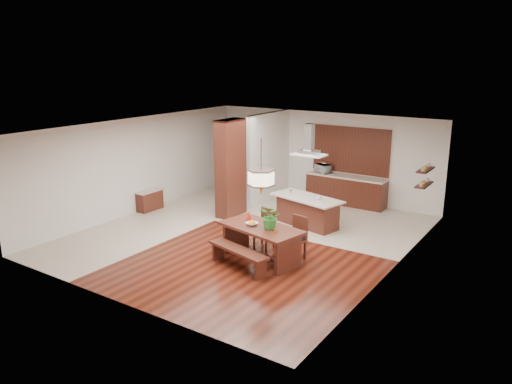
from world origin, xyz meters
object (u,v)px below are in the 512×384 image
Objects in this scene: island_cup at (318,198)px; range_hood at (309,140)px; foliage_plant at (271,217)px; fruit_bowl at (252,224)px; dining_chair_left at (264,229)px; microwave at (323,169)px; dining_chair_right at (294,238)px; dining_table at (261,235)px; dining_bench at (238,259)px; kitchen_island at (307,211)px; hallway_console at (150,201)px; pendant_lantern at (261,167)px.

range_hood is at bearing 165.70° from island_cup.
fruit_bowl is (-0.50, -0.02, -0.26)m from foliage_plant.
microwave is at bearing 99.31° from dining_chair_left.
range_hood reaches higher than dining_chair_right.
fruit_bowl is (-0.23, -0.04, 0.25)m from dining_table.
dining_chair_left is 1.15m from foliage_plant.
island_cup reaches higher than dining_bench.
dining_chair_right is 1.76× the size of foliage_plant.
range_hood reaches higher than kitchen_island.
fruit_bowl reaches higher than dining_table.
dining_bench is 1.65× the size of dining_chair_right.
dining_chair_left is 1.93× the size of microwave.
dining_chair_left reaches higher than hallway_console.
dining_chair_right reaches higher than dining_chair_left.
hallway_console is 5.32m from dining_bench.
pendant_lantern is 4.76× the size of fruit_bowl.
microwave is at bearing 113.89° from island_cup.
hallway_console is 5.36m from island_cup.
pendant_lantern is at bearing 175.38° from foliage_plant.
dining_chair_left is 4.75m from microwave.
range_hood is at bearing -49.00° from microwave.
dining_chair_right reaches higher than island_cup.
range_hood reaches higher than dining_bench.
dining_table is at bearing -92.62° from island_cup.
kitchen_island is (-0.88, 2.30, -0.08)m from dining_chair_right.
range_hood reaches higher than foliage_plant.
dining_chair_left is at bearing -103.56° from island_cup.
dining_chair_left reaches higher than dining_table.
range_hood is 1.76× the size of microwave.
dining_chair_right is (0.76, 1.19, 0.28)m from dining_bench.
kitchen_island is 4.33× the size of microwave.
fruit_bowl is 2.76m from island_cup.
dining_chair_right is 2.30m from island_cup.
pendant_lantern is (0.36, -0.70, 1.75)m from dining_chair_left.
dining_bench is 1.44m from dining_chair_left.
microwave reaches higher than dining_bench.
hallway_console is 0.52× the size of dining_bench.
microwave is (3.99, 3.97, 0.78)m from hallway_console.
dining_bench is 3.51m from kitchen_island.
microwave reaches higher than fruit_bowl.
range_hood is 1.61m from island_cup.
hallway_console reaches higher than dining_bench.
pendant_lantern is (-0.61, -0.49, 1.73)m from dining_chair_right.
island_cup is (-0.49, 2.21, 0.39)m from dining_chair_right.
fruit_bowl is 0.12× the size of kitchen_island.
dining_table is at bearing -128.75° from dining_chair_right.
microwave reaches higher than kitchen_island.
kitchen_island is 16.16× the size of island_cup.
dining_table is at bearing 10.09° from fruit_bowl.
dining_chair_right is at bearing 57.35° from dining_bench.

